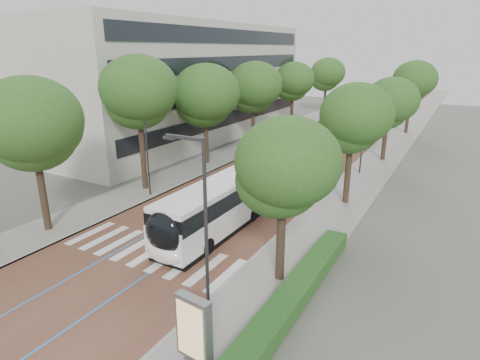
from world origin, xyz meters
name	(u,v)px	position (x,y,z in m)	size (l,w,h in m)	color
ground	(137,259)	(0.00, 0.00, 0.00)	(160.00, 160.00, 0.00)	#51544C
road	(342,133)	(0.00, 40.00, 0.01)	(11.00, 140.00, 0.02)	brown
sidewalk_left	(291,127)	(-7.50, 40.00, 0.06)	(4.00, 140.00, 0.12)	gray
sidewalk_right	(399,138)	(7.50, 40.00, 0.06)	(4.00, 140.00, 0.12)	gray
kerb_left	(303,129)	(-5.60, 40.00, 0.06)	(0.20, 140.00, 0.14)	gray
kerb_right	(384,137)	(5.60, 40.00, 0.06)	(0.20, 140.00, 0.14)	gray
zebra_crossing	(152,252)	(0.20, 1.00, 0.03)	(10.55, 3.60, 0.01)	silver
lane_line_left	(330,132)	(-1.60, 40.00, 0.02)	(0.12, 126.00, 0.01)	blue
lane_line_right	(353,134)	(1.60, 40.00, 0.02)	(0.12, 126.00, 0.01)	blue
office_building	(172,81)	(-19.47, 28.00, 7.00)	(18.11, 40.00, 14.00)	beige
hedge	(290,300)	(9.10, 0.00, 0.52)	(1.20, 14.00, 0.80)	#1D4618
streetlight_near	(202,223)	(6.62, -3.00, 4.82)	(1.82, 0.20, 8.00)	#313133
streetlight_far	(362,122)	(6.62, 22.00, 4.82)	(1.82, 0.20, 8.00)	#313133
lamp_post_left	(147,145)	(-6.10, 8.00, 4.12)	(0.14, 0.14, 8.00)	#313133
trees_left	(238,91)	(-7.50, 24.37, 6.64)	(6.43, 60.87, 10.11)	black
trees_right	(382,105)	(7.70, 24.64, 6.05)	(5.65, 47.24, 9.06)	black
lead_bus	(244,192)	(2.02, 8.51, 1.63)	(2.69, 18.42, 3.20)	black
bus_queued_0	(319,144)	(1.72, 25.06, 1.62)	(3.05, 12.49, 3.20)	white
bus_queued_1	(352,125)	(1.95, 37.62, 1.62)	(2.80, 12.45, 3.20)	white
bus_queued_2	(374,112)	(2.07, 50.33, 1.62)	(2.62, 12.42, 3.20)	white
bus_queued_3	(393,103)	(2.49, 63.87, 1.62)	(3.22, 12.52, 3.20)	white
ad_panel	(194,332)	(7.50, -4.92, 1.64)	(1.43, 0.60, 2.90)	#59595B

